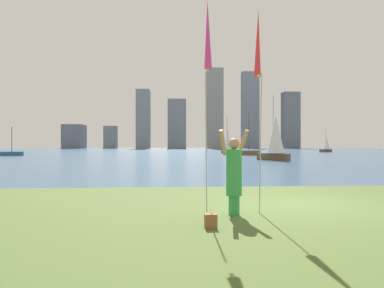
% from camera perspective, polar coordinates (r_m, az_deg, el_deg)
% --- Properties ---
extents(ground, '(120.00, 138.00, 0.12)m').
position_cam_1_polar(ground, '(60.10, -0.24, -1.45)').
color(ground, '#475B28').
extents(person, '(0.69, 0.51, 1.88)m').
position_cam_1_polar(person, '(7.90, 6.74, -4.60)').
color(person, green).
rests_on(person, ground).
extents(kite_flag_left, '(0.16, 0.66, 4.64)m').
position_cam_1_polar(kite_flag_left, '(7.83, 2.53, 16.46)').
color(kite_flag_left, '#B2B2B7').
rests_on(kite_flag_left, ground).
extents(kite_flag_right, '(0.16, 0.48, 4.64)m').
position_cam_1_polar(kite_flag_right, '(8.58, 10.52, 14.95)').
color(kite_flag_right, '#B2B2B7').
rests_on(kite_flag_right, ground).
extents(bag, '(0.23, 0.21, 0.26)m').
position_cam_1_polar(bag, '(6.80, 3.01, -12.16)').
color(bag, brown).
rests_on(bag, ground).
extents(sailboat_2, '(2.81, 1.26, 3.68)m').
position_cam_1_polar(sailboat_2, '(50.81, -26.88, -1.34)').
color(sailboat_2, '#2D6084').
rests_on(sailboat_2, ground).
extents(sailboat_3, '(1.78, 0.91, 6.09)m').
position_cam_1_polar(sailboat_3, '(57.70, 5.72, 0.32)').
color(sailboat_3, '#333D51').
rests_on(sailboat_3, ground).
extents(sailboat_4, '(2.70, 2.63, 6.06)m').
position_cam_1_polar(sailboat_4, '(33.93, 13.20, 1.16)').
color(sailboat_4, brown).
rests_on(sailboat_4, ground).
extents(sailboat_5, '(2.76, 1.89, 4.16)m').
position_cam_1_polar(sailboat_5, '(69.04, 20.71, -0.07)').
color(sailboat_5, brown).
rests_on(sailboat_5, ground).
extents(sailboat_6, '(2.85, 1.18, 5.68)m').
position_cam_1_polar(sailboat_6, '(47.17, 9.08, -1.33)').
color(sailboat_6, brown).
rests_on(sailboat_6, ground).
extents(skyline_tower_0, '(5.89, 7.38, 7.26)m').
position_cam_1_polar(skyline_tower_0, '(114.89, -18.32, 1.13)').
color(skyline_tower_0, slate).
rests_on(skyline_tower_0, ground).
extents(skyline_tower_1, '(3.83, 3.89, 6.93)m').
position_cam_1_polar(skyline_tower_1, '(113.16, -12.90, 1.07)').
color(skyline_tower_1, gray).
rests_on(skyline_tower_1, ground).
extents(skyline_tower_2, '(3.92, 7.86, 17.47)m').
position_cam_1_polar(skyline_tower_2, '(108.71, -7.78, 3.89)').
color(skyline_tower_2, gray).
rests_on(skyline_tower_2, ground).
extents(skyline_tower_3, '(5.67, 3.48, 15.26)m').
position_cam_1_polar(skyline_tower_3, '(110.78, -2.45, 3.24)').
color(skyline_tower_3, gray).
rests_on(skyline_tower_3, ground).
extents(skyline_tower_4, '(4.91, 6.31, 24.79)m').
position_cam_1_polar(skyline_tower_4, '(112.66, 3.60, 5.62)').
color(skyline_tower_4, gray).
rests_on(skyline_tower_4, ground).
extents(skyline_tower_5, '(5.45, 3.10, 24.54)m').
position_cam_1_polar(skyline_tower_5, '(116.73, 9.28, 5.36)').
color(skyline_tower_5, gray).
rests_on(skyline_tower_5, ground).
extents(skyline_tower_6, '(5.13, 3.52, 17.45)m').
position_cam_1_polar(skyline_tower_6, '(115.13, 15.50, 3.67)').
color(skyline_tower_6, slate).
rests_on(skyline_tower_6, ground).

